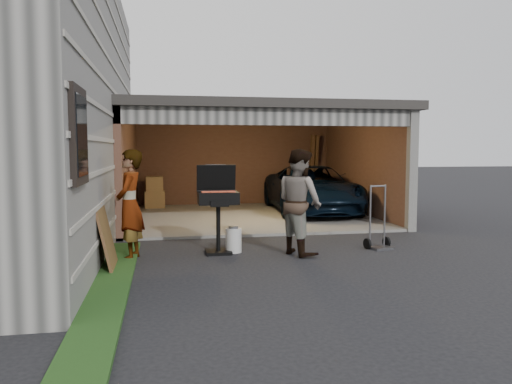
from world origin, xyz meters
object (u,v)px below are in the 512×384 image
man (300,202)px  bbq_grill (218,201)px  propane_tank (234,240)px  woman (130,205)px  hand_truck (379,236)px  plywood_panel (107,239)px  minivan (311,191)px

man → bbq_grill: size_ratio=1.18×
propane_tank → woman: bearing=-172.1°
hand_truck → plywood_panel: bearing=175.7°
hand_truck → bbq_grill: bearing=163.2°
propane_tank → minivan: bearing=59.0°
bbq_grill → hand_truck: bbq_grill is taller
bbq_grill → plywood_panel: (-1.80, -0.96, -0.44)m
hand_truck → woman: bearing=167.3°
propane_tank → plywood_panel: plywood_panel is taller
minivan → bbq_grill: size_ratio=3.01×
propane_tank → hand_truck: bearing=-3.5°
man → hand_truck: 1.74m
minivan → plywood_panel: size_ratio=4.80×
woman → plywood_panel: bearing=-12.7°
woman → hand_truck: woman is taller
woman → plywood_panel: size_ratio=1.88×
minivan → propane_tank: size_ratio=10.90×
bbq_grill → hand_truck: bearing=-3.1°
man → bbq_grill: (-1.40, 0.35, 0.00)m
minivan → bbq_grill: bbq_grill is taller
man → bbq_grill: 1.44m
woman → propane_tank: 1.93m
woman → bbq_grill: woman is taller
bbq_grill → propane_tank: size_ratio=3.63×
woman → minivan: bearing=147.4°
minivan → woman: (-4.70, -5.10, 0.27)m
woman → plywood_panel: (-0.30, -0.71, -0.44)m
man → propane_tank: size_ratio=4.29×
minivan → woman: woman is taller
man → woman: bearing=67.0°
bbq_grill → plywood_panel: size_ratio=1.60×
bbq_grill → plywood_panel: 2.09m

